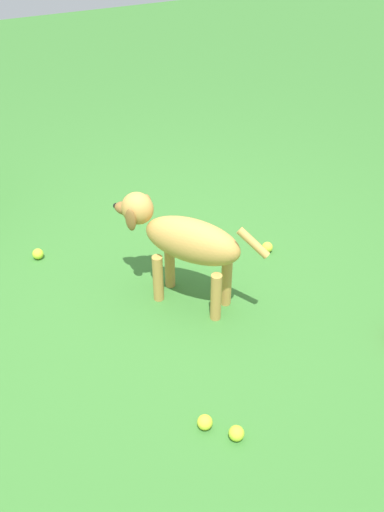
{
  "coord_description": "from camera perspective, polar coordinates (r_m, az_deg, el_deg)",
  "views": [
    {
      "loc": [
        0.97,
        2.07,
        1.92
      ],
      "look_at": [
        -0.09,
        0.13,
        0.3
      ],
      "focal_mm": 37.63,
      "sensor_mm": 36.0,
      "label": 1
    }
  ],
  "objects": [
    {
      "name": "tennis_ball_3",
      "position": [
        3.64,
        -5.84,
        4.8
      ],
      "size": [
        0.07,
        0.07,
        0.07
      ],
      "primitive_type": "sphere",
      "color": "#D2E233",
      "rests_on": "ground"
    },
    {
      "name": "tennis_ball_4",
      "position": [
        2.32,
        4.74,
        -18.26
      ],
      "size": [
        0.07,
        0.07,
        0.07
      ],
      "primitive_type": "sphere",
      "color": "#BFE230",
      "rests_on": "ground"
    },
    {
      "name": "tennis_ball_0",
      "position": [
        2.35,
        1.38,
        -17.25
      ],
      "size": [
        0.07,
        0.07,
        0.07
      ],
      "primitive_type": "sphere",
      "color": "#CDD832",
      "rests_on": "ground"
    },
    {
      "name": "tennis_ball_1",
      "position": [
        3.3,
        8.0,
        0.93
      ],
      "size": [
        0.07,
        0.07,
        0.07
      ],
      "primitive_type": "sphere",
      "color": "yellow",
      "rests_on": "ground"
    },
    {
      "name": "dog",
      "position": [
        2.71,
        -0.96,
        1.75
      ],
      "size": [
        0.54,
        0.74,
        0.59
      ],
      "rotation": [
        0.0,
        0.0,
        5.32
      ],
      "color": "#C69347",
      "rests_on": "ground"
    },
    {
      "name": "tennis_ball_2",
      "position": [
        3.34,
        -16.06,
        0.22
      ],
      "size": [
        0.07,
        0.07,
        0.07
      ],
      "primitive_type": "sphere",
      "color": "#C4E031",
      "rests_on": "ground"
    },
    {
      "name": "ground",
      "position": [
        2.98,
        -2.82,
        -3.84
      ],
      "size": [
        14.0,
        14.0,
        0.0
      ],
      "primitive_type": "plane",
      "color": "#38722D"
    }
  ]
}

